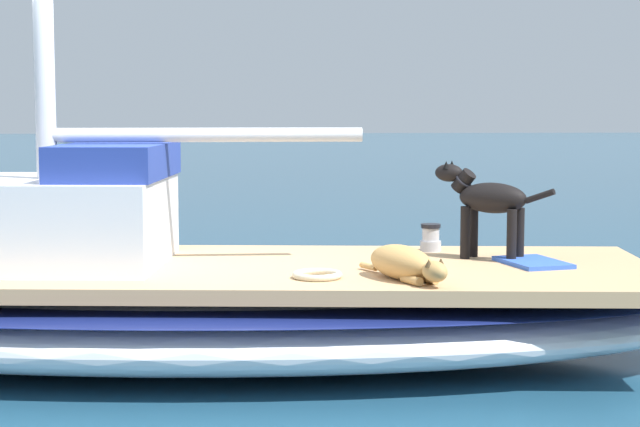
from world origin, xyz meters
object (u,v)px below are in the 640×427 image
at_px(dog_black, 487,201).
at_px(coiled_rope, 317,275).
at_px(sailboat_main, 178,310).
at_px(dog_tan, 404,263).
at_px(deck_winch, 431,238).
at_px(deck_towel, 533,262).

xyz_separation_m(dog_black, coiled_rope, (-0.75, 1.28, -0.40)).
distance_m(sailboat_main, dog_tan, 1.72).
distance_m(dog_tan, coiled_rope, 0.57).
height_order(sailboat_main, dog_black, dog_black).
bearing_deg(coiled_rope, dog_tan, -102.00).
distance_m(deck_winch, deck_towel, 0.94).
bearing_deg(sailboat_main, dog_tan, -117.80).
bearing_deg(deck_towel, coiled_rope, 106.84).
xyz_separation_m(dog_black, deck_towel, (-0.29, -0.27, -0.41)).
relative_size(sailboat_main, deck_winch, 35.50).
xyz_separation_m(dog_tan, dog_black, (0.87, -0.73, 0.32)).
distance_m(sailboat_main, deck_towel, 2.51).
bearing_deg(coiled_rope, deck_towel, -73.16).
xyz_separation_m(deck_winch, deck_towel, (-0.72, -0.59, -0.08)).
bearing_deg(dog_tan, coiled_rope, 78.00).
bearing_deg(dog_black, deck_towel, -137.10).
height_order(dog_black, deck_towel, dog_black).
xyz_separation_m(dog_tan, deck_winch, (1.31, -0.41, -0.01)).
relative_size(dog_black, coiled_rope, 2.41).
bearing_deg(dog_tan, deck_winch, -17.36).
bearing_deg(sailboat_main, dog_black, -87.62).
bearing_deg(deck_towel, dog_black, 42.90).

